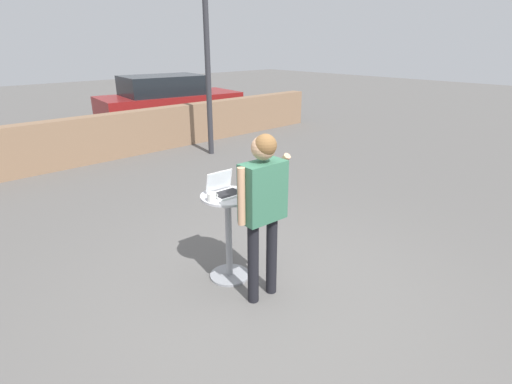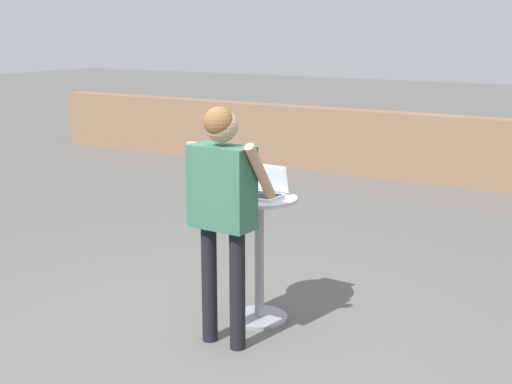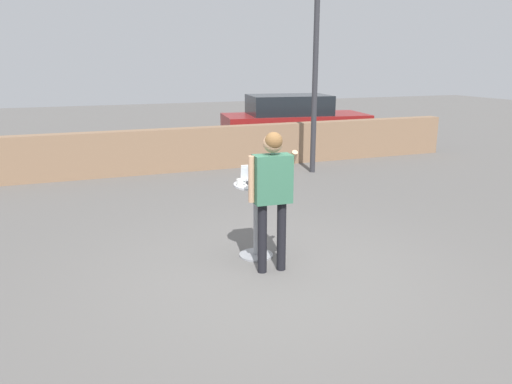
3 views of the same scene
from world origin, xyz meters
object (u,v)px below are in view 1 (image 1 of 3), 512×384
(cafe_table, at_px, (228,230))
(parked_car_near_street, at_px, (168,99))
(coffee_mug, at_px, (212,197))
(standing_person, at_px, (263,198))
(laptop, at_px, (224,189))
(street_lamp, at_px, (206,21))

(cafe_table, relative_size, parked_car_near_street, 0.21)
(coffee_mug, bearing_deg, cafe_table, 6.91)
(parked_car_near_street, bearing_deg, cafe_table, -117.67)
(cafe_table, distance_m, parked_car_near_street, 9.32)
(coffee_mug, relative_size, standing_person, 0.07)
(coffee_mug, distance_m, parked_car_near_street, 9.45)
(cafe_table, relative_size, laptop, 2.95)
(coffee_mug, height_order, street_lamp, street_lamp)
(parked_car_near_street, xyz_separation_m, street_lamp, (-1.32, -3.94, 2.11))
(laptop, relative_size, street_lamp, 0.07)
(cafe_table, xyz_separation_m, coffee_mug, (-0.22, -0.03, 0.44))
(laptop, bearing_deg, parked_car_near_street, 62.19)
(coffee_mug, distance_m, standing_person, 0.54)
(coffee_mug, distance_m, street_lamp, 5.70)
(cafe_table, bearing_deg, street_lamp, 55.12)
(coffee_mug, bearing_deg, street_lamp, 53.37)
(laptop, height_order, standing_person, standing_person)
(cafe_table, xyz_separation_m, laptop, (0.00, 0.05, 0.45))
(laptop, xyz_separation_m, street_lamp, (3.00, 4.25, 1.84))
(standing_person, height_order, parked_car_near_street, standing_person)
(laptop, relative_size, standing_person, 0.19)
(laptop, bearing_deg, standing_person, -89.22)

